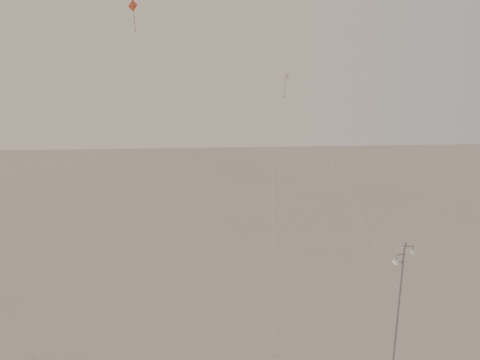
{
  "coord_description": "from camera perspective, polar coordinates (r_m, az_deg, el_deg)",
  "views": [
    {
      "loc": [
        -1.43,
        -25.6,
        19.83
      ],
      "look_at": [
        0.75,
        5.0,
        12.11
      ],
      "focal_mm": 40.0,
      "sensor_mm": 36.0,
      "label": 1
    }
  ],
  "objects": [
    {
      "name": "street_lamp",
      "position": [
        34.84,
        16.58,
        -12.55
      ],
      "size": [
        1.58,
        0.74,
        8.5
      ],
      "color": "gray",
      "rests_on": "ground"
    },
    {
      "name": "kite_1",
      "position": [
        35.36,
        -3.54,
        15.89
      ],
      "size": [
        4.8,
        11.04,
        28.34
      ],
      "rotation": [
        0.0,
        0.0,
        -0.39
      ],
      "color": "#2D2625",
      "rests_on": "ground"
    },
    {
      "name": "kite_3",
      "position": [
        33.08,
        -13.97,
        8.1
      ],
      "size": [
        5.51,
        15.54,
        22.7
      ],
      "rotation": [
        0.0,
        0.0,
        -0.31
      ],
      "color": "maroon",
      "rests_on": "ground"
    },
    {
      "name": "kite_4",
      "position": [
        38.73,
        8.51,
        4.07
      ],
      "size": [
        8.17,
        14.42,
        17.91
      ],
      "rotation": [
        0.0,
        0.0,
        1.9
      ],
      "color": "#2D2625",
      "rests_on": "ground"
    }
  ]
}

